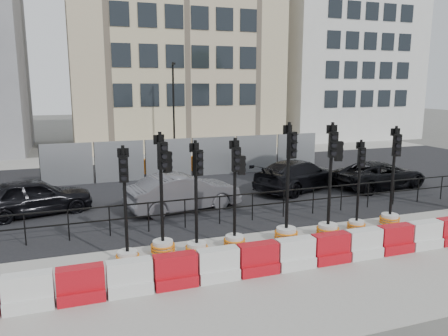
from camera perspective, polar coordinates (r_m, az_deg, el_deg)
name	(u,v)px	position (r m, az deg, el deg)	size (l,w,h in m)	color
ground	(267,232)	(14.26, 5.63, -8.28)	(120.00, 120.00, 0.00)	#51514C
sidewalk_near	(316,268)	(11.80, 11.99, -12.62)	(40.00, 6.00, 0.02)	gray
road	(204,185)	(20.55, -2.69, -2.20)	(40.00, 14.00, 0.03)	black
sidewalk_far	(164,156)	(29.13, -7.86, 1.59)	(40.00, 4.00, 0.02)	gray
building_cream	(170,26)	(35.29, -7.03, 17.88)	(15.00, 10.06, 18.00)	tan
building_white	(337,46)	(41.19, 14.60, 15.21)	(12.00, 9.06, 16.00)	silver
kerb_railing	(252,202)	(15.10, 3.74, -4.43)	(18.00, 0.04, 1.00)	black
heras_fencing	(179,161)	(22.86, -5.86, 0.88)	(14.33, 1.72, 2.00)	#919599
lamp_post_far	(174,107)	(27.90, -6.59, 7.86)	(0.12, 0.56, 6.00)	black
barrier_row	(313,252)	(11.83, 11.54, -10.70)	(16.75, 0.50, 0.80)	red
traffic_signal_a	(127,241)	(11.77, -12.57, -9.34)	(0.63, 0.63, 3.17)	silver
traffic_signal_b	(163,227)	(12.22, -7.97, -7.60)	(0.68, 0.68, 3.44)	silver
traffic_signal_c	(197,233)	(12.08, -3.57, -8.49)	(0.64, 0.64, 3.22)	silver
traffic_signal_d	(235,223)	(12.57, 1.46, -7.20)	(0.63, 0.63, 3.22)	silver
traffic_signal_e	(287,218)	(13.24, 8.22, -6.48)	(0.71, 0.71, 3.61)	silver
traffic_signal_f	(329,211)	(13.80, 13.58, -5.49)	(0.70, 0.70, 3.57)	silver
traffic_signal_g	(357,213)	(14.67, 17.00, -5.65)	(0.59, 0.59, 2.98)	silver
traffic_signal_h	(391,206)	(15.57, 20.95, -4.65)	(0.66, 0.66, 3.35)	silver
car_a	(34,197)	(17.19, -23.58, -3.44)	(4.29, 2.50, 1.37)	black
car_b	(183,192)	(16.39, -5.32, -3.17)	(4.44, 2.15, 1.40)	#4D4D52
car_c	(298,175)	(19.72, 9.70, -0.91)	(5.11, 3.67, 1.37)	black
car_d	(380,175)	(21.06, 19.70, -0.85)	(4.65, 2.57, 1.23)	black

